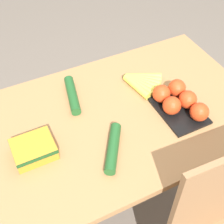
% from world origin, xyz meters
% --- Properties ---
extents(ground_plane, '(12.00, 12.00, 0.00)m').
position_xyz_m(ground_plane, '(0.00, 0.00, 0.00)').
color(ground_plane, '#665B51').
extents(dining_table, '(1.24, 0.73, 0.75)m').
position_xyz_m(dining_table, '(0.00, 0.00, 0.63)').
color(dining_table, '#9E7044').
rests_on(dining_table, ground_plane).
extents(banana_bunch, '(0.17, 0.17, 0.03)m').
position_xyz_m(banana_bunch, '(-0.20, -0.12, 0.76)').
color(banana_bunch, brown).
rests_on(banana_bunch, dining_table).
extents(tomato_pack, '(0.17, 0.24, 0.09)m').
position_xyz_m(tomato_pack, '(-0.27, 0.08, 0.79)').
color(tomato_pack, black).
rests_on(tomato_pack, dining_table).
extents(carrot_bag, '(0.15, 0.13, 0.06)m').
position_xyz_m(carrot_bag, '(0.33, 0.04, 0.78)').
color(carrot_bag, orange).
rests_on(carrot_bag, dining_table).
extents(cucumber_near, '(0.15, 0.20, 0.04)m').
position_xyz_m(cucumber_near, '(0.07, 0.15, 0.77)').
color(cucumber_near, '#1E5123').
rests_on(cucumber_near, dining_table).
extents(cucumber_far, '(0.08, 0.21, 0.04)m').
position_xyz_m(cucumber_far, '(0.10, -0.17, 0.77)').
color(cucumber_far, '#1E5123').
rests_on(cucumber_far, dining_table).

